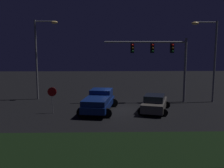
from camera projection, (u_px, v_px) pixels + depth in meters
The scene contains 8 objects.
ground_plane at pixel (118, 109), 22.60m from camera, with size 80.00×80.00×0.00m, color black.
grass_median at pixel (127, 148), 13.57m from camera, with size 25.30×5.01×0.10m, color black.
pickup_truck at pixel (99, 100), 21.74m from camera, with size 3.48×5.66×1.80m.
car_sedan at pixel (155, 103), 21.65m from camera, with size 3.30×4.74×1.51m.
traffic_signal_gantry at pixel (162, 54), 25.03m from camera, with size 8.32×0.56×6.50m.
street_lamp_left at pixel (40, 50), 26.53m from camera, with size 2.50×0.44×8.44m.
street_lamp_right at pixel (210, 52), 25.05m from camera, with size 2.61×0.44×8.19m.
stop_sign at pixel (52, 95), 20.97m from camera, with size 0.76×0.08×2.23m.
Camera 1 is at (-1.12, -22.06, 5.37)m, focal length 40.02 mm.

